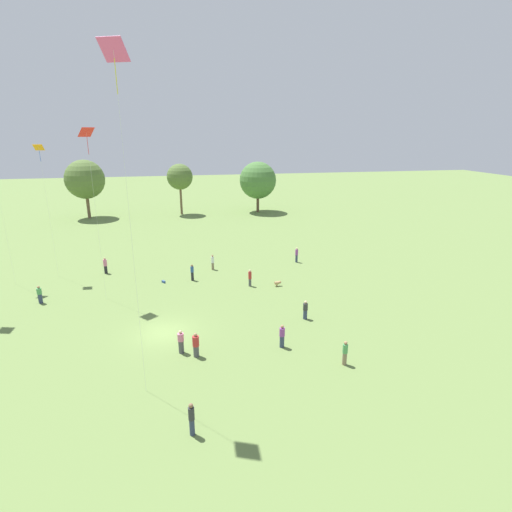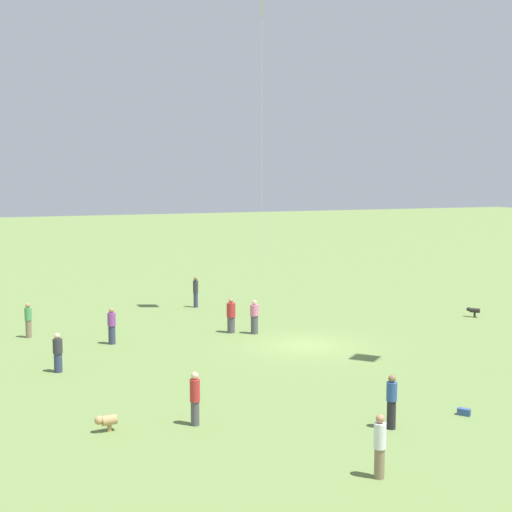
{
  "view_description": "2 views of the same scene",
  "coord_description": "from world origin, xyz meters",
  "px_view_note": "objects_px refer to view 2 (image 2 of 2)",
  "views": [
    {
      "loc": [
        1.5,
        -29.04,
        15.07
      ],
      "look_at": [
        8.13,
        3.83,
        4.63
      ],
      "focal_mm": 28.0,
      "sensor_mm": 36.0,
      "label": 1
    },
    {
      "loc": [
        15.56,
        29.8,
        8.07
      ],
      "look_at": [
        5.35,
        6.29,
        5.21
      ],
      "focal_mm": 50.0,
      "sensor_mm": 36.0,
      "label": 2
    }
  ],
  "objects_px": {
    "person_0": "(231,316)",
    "picnic_bag_0": "(464,412)",
    "person_6": "(195,398)",
    "dog_1": "(473,310)",
    "person_8": "(112,326)",
    "person_3": "(392,402)",
    "dog_0": "(106,421)",
    "person_7": "(254,317)",
    "person_4": "(380,446)",
    "person_2": "(58,353)",
    "person_11": "(28,320)",
    "person_9": "(196,292)"
  },
  "relations": [
    {
      "from": "person_0",
      "to": "picnic_bag_0",
      "type": "distance_m",
      "value": 15.38
    },
    {
      "from": "person_6",
      "to": "dog_1",
      "type": "distance_m",
      "value": 23.14
    },
    {
      "from": "person_0",
      "to": "person_8",
      "type": "xyz_separation_m",
      "value": [
        6.22,
        0.05,
        -0.0
      ]
    },
    {
      "from": "person_0",
      "to": "person_3",
      "type": "xyz_separation_m",
      "value": [
        0.47,
        15.25,
        0.01
      ]
    },
    {
      "from": "dog_0",
      "to": "person_7",
      "type": "bearing_deg",
      "value": -46.38
    },
    {
      "from": "person_4",
      "to": "picnic_bag_0",
      "type": "distance_m",
      "value": 6.36
    },
    {
      "from": "person_4",
      "to": "person_8",
      "type": "xyz_separation_m",
      "value": [
        3.3,
        -18.25,
        -0.01
      ]
    },
    {
      "from": "person_6",
      "to": "person_4",
      "type": "bearing_deg",
      "value": 16.18
    },
    {
      "from": "person_3",
      "to": "person_6",
      "type": "height_order",
      "value": "person_6"
    },
    {
      "from": "person_2",
      "to": "picnic_bag_0",
      "type": "xyz_separation_m",
      "value": [
        -11.87,
        11.01,
        -0.7
      ]
    },
    {
      "from": "person_7",
      "to": "dog_1",
      "type": "xyz_separation_m",
      "value": [
        -13.34,
        1.0,
        -0.48
      ]
    },
    {
      "from": "person_8",
      "to": "dog_1",
      "type": "relative_size",
      "value": 2.57
    },
    {
      "from": "person_11",
      "to": "dog_0",
      "type": "height_order",
      "value": "person_11"
    },
    {
      "from": "person_6",
      "to": "person_8",
      "type": "distance_m",
      "value": 12.37
    },
    {
      "from": "person_6",
      "to": "dog_1",
      "type": "bearing_deg",
      "value": 104.97
    },
    {
      "from": "person_0",
      "to": "dog_1",
      "type": "bearing_deg",
      "value": 78.02
    },
    {
      "from": "person_7",
      "to": "picnic_bag_0",
      "type": "relative_size",
      "value": 3.78
    },
    {
      "from": "person_2",
      "to": "dog_0",
      "type": "height_order",
      "value": "person_2"
    },
    {
      "from": "person_3",
      "to": "person_4",
      "type": "bearing_deg",
      "value": 66.0
    },
    {
      "from": "person_0",
      "to": "person_4",
      "type": "bearing_deg",
      "value": -14.28
    },
    {
      "from": "person_0",
      "to": "person_2",
      "type": "distance_m",
      "value": 10.2
    },
    {
      "from": "person_11",
      "to": "dog_1",
      "type": "height_order",
      "value": "person_11"
    },
    {
      "from": "dog_1",
      "to": "dog_0",
      "type": "bearing_deg",
      "value": 164.54
    },
    {
      "from": "person_7",
      "to": "person_11",
      "type": "bearing_deg",
      "value": -84.31
    },
    {
      "from": "person_9",
      "to": "person_7",
      "type": "bearing_deg",
      "value": 54.35
    },
    {
      "from": "person_4",
      "to": "person_11",
      "type": "height_order",
      "value": "person_4"
    },
    {
      "from": "person_9",
      "to": "person_4",
      "type": "bearing_deg",
      "value": 43.94
    },
    {
      "from": "person_0",
      "to": "person_2",
      "type": "height_order",
      "value": "person_0"
    },
    {
      "from": "person_3",
      "to": "person_9",
      "type": "distance_m",
      "value": 22.88
    },
    {
      "from": "person_9",
      "to": "dog_0",
      "type": "relative_size",
      "value": 2.66
    },
    {
      "from": "person_3",
      "to": "picnic_bag_0",
      "type": "xyz_separation_m",
      "value": [
        -3.01,
        -0.1,
        -0.78
      ]
    },
    {
      "from": "person_4",
      "to": "person_0",
      "type": "bearing_deg",
      "value": 34.17
    },
    {
      "from": "person_9",
      "to": "person_6",
      "type": "bearing_deg",
      "value": 33.04
    },
    {
      "from": "person_2",
      "to": "dog_0",
      "type": "relative_size",
      "value": 2.3
    },
    {
      "from": "picnic_bag_0",
      "to": "person_2",
      "type": "bearing_deg",
      "value": -42.84
    },
    {
      "from": "dog_0",
      "to": "person_8",
      "type": "bearing_deg",
      "value": -17.58
    },
    {
      "from": "person_8",
      "to": "dog_0",
      "type": "xyz_separation_m",
      "value": [
        2.72,
        11.8,
        -0.52
      ]
    },
    {
      "from": "person_4",
      "to": "person_6",
      "type": "xyz_separation_m",
      "value": [
        3.23,
        -5.88,
        0.01
      ]
    },
    {
      "from": "person_3",
      "to": "dog_1",
      "type": "distance_m",
      "value": 20.08
    },
    {
      "from": "person_3",
      "to": "person_11",
      "type": "relative_size",
      "value": 1.01
    },
    {
      "from": "person_8",
      "to": "person_11",
      "type": "distance_m",
      "value": 4.69
    },
    {
      "from": "person_7",
      "to": "dog_0",
      "type": "height_order",
      "value": "person_7"
    },
    {
      "from": "dog_0",
      "to": "person_2",
      "type": "bearing_deg",
      "value": -1.7
    },
    {
      "from": "person_4",
      "to": "person_6",
      "type": "distance_m",
      "value": 6.7
    },
    {
      "from": "person_8",
      "to": "person_9",
      "type": "height_order",
      "value": "person_9"
    },
    {
      "from": "person_11",
      "to": "dog_1",
      "type": "bearing_deg",
      "value": 154.92
    },
    {
      "from": "person_3",
      "to": "person_11",
      "type": "bearing_deg",
      "value": -48.26
    },
    {
      "from": "person_7",
      "to": "person_11",
      "type": "distance_m",
      "value": 11.41
    },
    {
      "from": "person_4",
      "to": "dog_0",
      "type": "bearing_deg",
      "value": 86.27
    },
    {
      "from": "person_2",
      "to": "person_3",
      "type": "distance_m",
      "value": 14.21
    }
  ]
}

